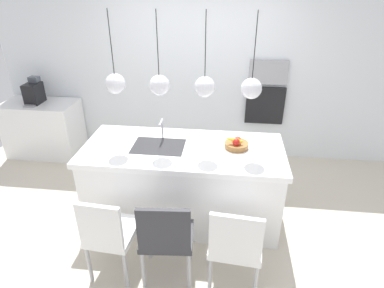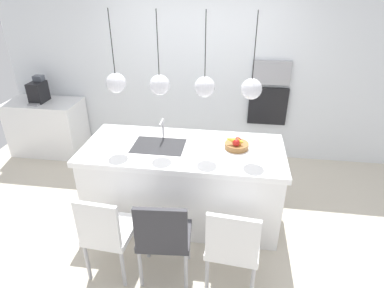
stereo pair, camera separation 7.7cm
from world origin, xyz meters
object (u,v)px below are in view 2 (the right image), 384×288
oven (268,106)px  coffee_machine (38,91)px  microwave (271,72)px  fruit_bowl (237,144)px  chair_far (233,244)px  chair_near (107,231)px  chair_middle (163,236)px

oven → coffee_machine: bearing=-175.1°
microwave → oven: microwave is taller
fruit_bowl → microwave: (0.43, 1.52, 0.39)m
oven → fruit_bowl: bearing=-105.8°
microwave → fruit_bowl: bearing=-105.8°
coffee_machine → chair_far: 3.78m
microwave → chair_far: (-0.42, -2.51, -0.85)m
coffee_machine → oven: bearing=4.9°
chair_near → chair_far: size_ratio=1.01×
chair_middle → chair_far: (0.61, -0.00, -0.01)m
oven → chair_far: 2.57m
oven → chair_far: oven is taller
chair_middle → chair_far: 0.61m
chair_middle → oven: bearing=67.7°
microwave → chair_middle: 2.84m
fruit_bowl → oven: 1.59m
fruit_bowl → chair_far: (0.02, -0.99, -0.46)m
coffee_machine → chair_near: (1.89, -2.21, -0.50)m
chair_near → microwave: bearing=58.4°
chair_far → microwave: bearing=80.6°
fruit_bowl → oven: bearing=74.2°
coffee_machine → microwave: size_ratio=0.70×
oven → chair_near: size_ratio=0.61×
coffee_machine → microwave: bearing=4.9°
chair_far → oven: bearing=80.6°
chair_middle → chair_near: bearing=-179.5°
fruit_bowl → chair_middle: 1.24m
microwave → chair_far: size_ratio=0.59×
microwave → chair_middle: bearing=-112.3°
fruit_bowl → chair_far: bearing=-89.1°
coffee_machine → chair_middle: size_ratio=0.42×
chair_middle → chair_far: bearing=-0.4°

